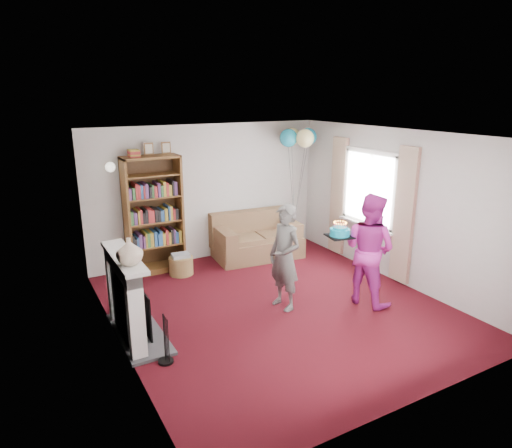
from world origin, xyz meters
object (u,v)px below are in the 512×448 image
sofa (256,240)px  person_magenta (369,249)px  bookcase (153,216)px  person_striped (285,257)px  birthday_cake (340,232)px

sofa → person_magenta: (0.48, -2.54, 0.51)m
bookcase → person_magenta: bookcase is taller
person_striped → person_magenta: person_magenta is taller
sofa → birthday_cake: birthday_cake is taller
bookcase → person_striped: 2.63m
person_magenta → person_striped: bearing=53.6°
person_striped → person_magenta: size_ratio=0.93×
sofa → person_striped: bearing=-102.8°
bookcase → person_striped: bookcase is taller
person_magenta → bookcase: bearing=24.7°
sofa → person_magenta: 2.63m
person_striped → person_magenta: 1.26m
bookcase → sofa: bookcase is taller
bookcase → person_striped: (1.20, -2.34, -0.22)m
sofa → person_striped: person_striped is taller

